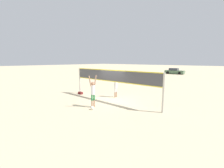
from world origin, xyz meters
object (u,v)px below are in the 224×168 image
player_spiker (93,91)px  gear_bag (80,93)px  player_blocker (116,85)px  volleyball_net (112,79)px  parked_car_near (174,71)px  volleyball (92,108)px

player_spiker → gear_bag: size_ratio=4.68×
player_blocker → gear_bag: player_blocker is taller
volleyball_net → parked_car_near: bearing=99.8°
volleyball_net → player_blocker: (-0.56, 1.12, -0.69)m
volleyball → gear_bag: (-4.40, 2.32, -0.01)m
volleyball_net → parked_car_near: 29.01m
player_blocker → volleyball: size_ratio=8.88×
player_spiker → volleyball: size_ratio=9.53×
player_spiker → player_blocker: size_ratio=1.07×
player_blocker → volleyball: (1.05, -3.66, -0.98)m
volleyball_net → player_blocker: 1.43m
gear_bag → player_spiker: bearing=-25.4°
player_spiker → gear_bag: 4.60m
player_spiker → gear_bag: (-4.04, 1.92, -1.07)m
player_blocker → gear_bag: 3.75m
parked_car_near → volleyball: bearing=-82.9°
volleyball_net → player_spiker: 2.23m
player_blocker → parked_car_near: (-4.38, 27.45, -0.46)m
volleyball_net → player_spiker: volleyball_net is taller
player_blocker → volleyball: 3.93m
gear_bag → parked_car_near: bearing=92.0°
player_spiker → player_blocker: (-0.69, 3.26, -0.09)m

